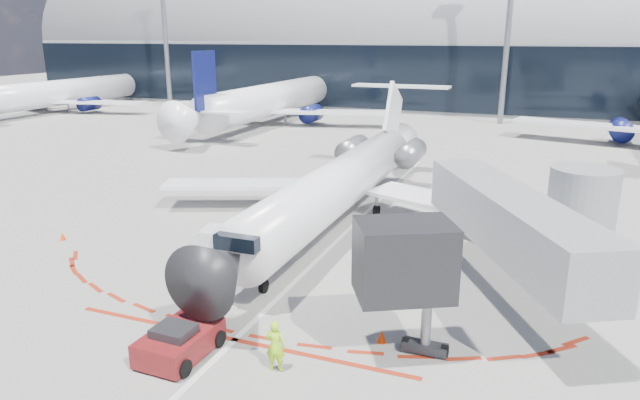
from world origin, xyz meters
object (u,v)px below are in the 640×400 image
at_px(regional_jet, 345,179).
at_px(uld_container, 220,248).
at_px(pushback_tug, 180,341).
at_px(ramp_worker, 275,346).

distance_m(regional_jet, uld_container, 9.83).
relative_size(pushback_tug, uld_container, 2.09).
height_order(regional_jet, pushback_tug, regional_jet).
bearing_deg(pushback_tug, uld_container, 112.46).
bearing_deg(uld_container, regional_jet, 60.37).
distance_m(regional_jet, pushback_tug, 16.84).
relative_size(ramp_worker, uld_container, 0.79).
bearing_deg(pushback_tug, ramp_worker, 8.08).
distance_m(pushback_tug, uld_container, 8.12).
bearing_deg(ramp_worker, regional_jet, -87.20).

